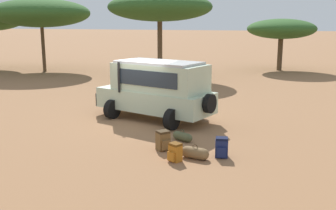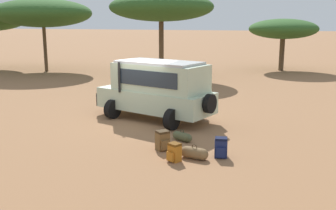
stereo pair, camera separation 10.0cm
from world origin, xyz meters
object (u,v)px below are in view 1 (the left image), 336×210
Objects in this scene: acacia_tree_left_mid at (41,13)px; acacia_tree_centre_back at (160,7)px; backpack_beside_front_wheel at (175,152)px; duffel_bag_low_black_case at (182,136)px; acacia_tree_right_mid at (281,29)px; duffel_bag_soft_canvas at (195,153)px; backpack_near_rear_wheel at (163,141)px; backpack_cluster_center at (222,148)px; safari_vehicle at (157,89)px.

acacia_tree_centre_back reaches higher than acacia_tree_left_mid.
backpack_beside_front_wheel is 0.72× the size of duffel_bag_low_black_case.
backpack_beside_front_wheel is 0.10× the size of acacia_tree_right_mid.
duffel_bag_soft_canvas reaches higher than duffel_bag_low_black_case.
backpack_near_rear_wheel reaches higher than duffel_bag_soft_canvas.
acacia_tree_left_mid reaches higher than acacia_tree_right_mid.
backpack_near_rear_wheel is 0.11× the size of acacia_tree_right_mid.
acacia_tree_centre_back is at bearing 116.38° from backpack_cluster_center.
duffel_bag_low_black_case is at bearing -53.37° from safari_vehicle.
backpack_cluster_center is at bearing -63.62° from acacia_tree_centre_back.
acacia_tree_right_mid is (18.07, 7.03, -1.26)m from acacia_tree_left_mid.
acacia_tree_centre_back is at bearing 109.70° from safari_vehicle.
duffel_bag_soft_canvas is at bearing -43.27° from acacia_tree_left_mid.
backpack_beside_front_wheel reaches higher than duffel_bag_soft_canvas.
acacia_tree_centre_back is (-4.23, 11.81, 3.68)m from safari_vehicle.
acacia_tree_centre_back is (-6.99, 15.94, 4.80)m from duffel_bag_soft_canvas.
safari_vehicle is 0.73× the size of acacia_tree_centre_back.
backpack_beside_front_wheel is at bearing -93.53° from acacia_tree_right_mid.
duffel_bag_low_black_case is at bearing 142.99° from backpack_cluster_center.
backpack_near_rear_wheel is at bearing 158.98° from duffel_bag_soft_canvas.
backpack_cluster_center is 0.81× the size of duffel_bag_low_black_case.
acacia_tree_centre_back is at bearing 113.08° from duffel_bag_low_black_case.
duffel_bag_low_black_case is 0.13× the size of acacia_tree_right_mid.
duffel_bag_low_black_case is at bearing -94.88° from acacia_tree_right_mid.
acacia_tree_centre_back is at bearing 111.69° from backpack_beside_front_wheel.
acacia_tree_right_mid is at bearing 85.12° from duffel_bag_low_black_case.
backpack_beside_front_wheel is 1.45m from backpack_cluster_center.
backpack_beside_front_wheel is 18.21m from acacia_tree_centre_back.
acacia_tree_right_mid is (2.13, 22.68, 3.08)m from backpack_near_rear_wheel.
acacia_tree_centre_back reaches higher than acacia_tree_right_mid.
backpack_near_rear_wheel reaches higher than duffel_bag_low_black_case.
backpack_near_rear_wheel is 1.19m from duffel_bag_low_black_case.
backpack_beside_front_wheel is 2.04m from duffel_bag_low_black_case.
acacia_tree_left_mid is at bearing 138.19° from duffel_bag_low_black_case.
duffel_bag_low_black_case is (-1.60, 1.21, -0.15)m from backpack_cluster_center.
backpack_cluster_center is 1.90m from backpack_near_rear_wheel.
backpack_cluster_center is at bearing 33.05° from backpack_beside_front_wheel.
duffel_bag_soft_canvas is 18.05m from acacia_tree_centre_back.
backpack_cluster_center is at bearing -41.41° from acacia_tree_left_mid.
acacia_tree_right_mid is (0.24, 22.75, 3.09)m from backpack_cluster_center.
safari_vehicle is 3.36m from duffel_bag_low_black_case.
backpack_near_rear_wheel is 22.75m from acacia_tree_left_mid.
acacia_tree_left_mid is at bearing 140.13° from safari_vehicle.
acacia_tree_centre_back is (-5.82, 15.49, 4.67)m from backpack_near_rear_wheel.
backpack_cluster_center is 0.97× the size of backpack_near_rear_wheel.
backpack_cluster_center is at bearing -37.01° from duffel_bag_low_black_case.
safari_vehicle is at bearing 113.43° from backpack_near_rear_wheel.
acacia_tree_centre_back reaches higher than backpack_cluster_center.
backpack_near_rear_wheel is at bearing -66.57° from safari_vehicle.
safari_vehicle is at bearing -39.87° from acacia_tree_left_mid.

